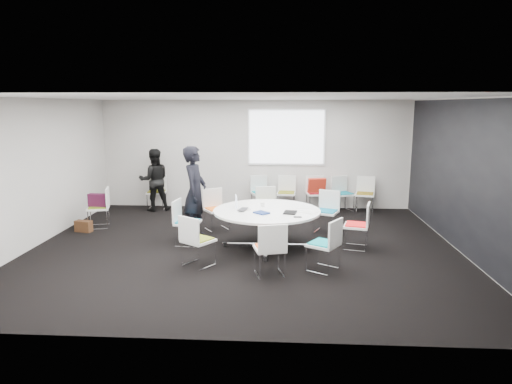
# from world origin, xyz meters

# --- Properties ---
(room_shell) EXTENTS (8.08, 7.08, 2.88)m
(room_shell) POSITION_xyz_m (0.09, 0.00, 1.40)
(room_shell) COLOR black
(room_shell) RESTS_ON ground
(conference_table) EXTENTS (2.01, 2.01, 0.73)m
(conference_table) POSITION_xyz_m (0.43, 0.03, 0.51)
(conference_table) COLOR silver
(conference_table) RESTS_ON ground
(projection_screen) EXTENTS (1.90, 0.03, 1.35)m
(projection_screen) POSITION_xyz_m (0.80, 3.46, 1.85)
(projection_screen) COLOR white
(projection_screen) RESTS_ON room_shell
(chair_ring_a) EXTENTS (0.55, 0.56, 0.88)m
(chair_ring_a) POSITION_xyz_m (2.12, 0.05, 0.28)
(chair_ring_a) COLOR silver
(chair_ring_a) RESTS_ON ground
(chair_ring_b) EXTENTS (0.60, 0.59, 0.88)m
(chair_ring_b) POSITION_xyz_m (1.65, 1.15, 0.28)
(chair_ring_b) COLOR silver
(chair_ring_b) RESTS_ON ground
(chair_ring_c) EXTENTS (0.57, 0.56, 0.88)m
(chair_ring_c) POSITION_xyz_m (0.40, 1.49, 0.28)
(chair_ring_c) COLOR silver
(chair_ring_c) RESTS_ON ground
(chair_ring_d) EXTENTS (0.63, 0.63, 0.88)m
(chair_ring_d) POSITION_xyz_m (-0.71, 1.22, 0.28)
(chair_ring_d) COLOR silver
(chair_ring_d) RESTS_ON ground
(chair_ring_e) EXTENTS (0.50, 0.51, 0.88)m
(chair_ring_e) POSITION_xyz_m (-1.12, 0.10, 0.28)
(chair_ring_e) COLOR silver
(chair_ring_e) RESTS_ON ground
(chair_ring_f) EXTENTS (0.63, 0.63, 0.88)m
(chair_ring_f) POSITION_xyz_m (-0.69, -1.06, 0.28)
(chair_ring_f) COLOR silver
(chair_ring_f) RESTS_ON ground
(chair_ring_g) EXTENTS (0.56, 0.55, 0.88)m
(chair_ring_g) POSITION_xyz_m (0.53, -1.43, 0.28)
(chair_ring_g) COLOR silver
(chair_ring_g) RESTS_ON ground
(chair_ring_h) EXTENTS (0.62, 0.63, 0.88)m
(chair_ring_h) POSITION_xyz_m (1.40, -1.16, 0.28)
(chair_ring_h) COLOR silver
(chair_ring_h) RESTS_ON ground
(chair_back_a) EXTENTS (0.60, 0.59, 0.88)m
(chair_back_a) POSITION_xyz_m (0.17, 3.14, 0.28)
(chair_back_a) COLOR silver
(chair_back_a) RESTS_ON ground
(chair_back_b) EXTENTS (0.49, 0.48, 0.88)m
(chair_back_b) POSITION_xyz_m (0.81, 3.17, 0.28)
(chair_back_b) COLOR silver
(chair_back_b) RESTS_ON ground
(chair_back_c) EXTENTS (0.52, 0.51, 0.88)m
(chair_back_c) POSITION_xyz_m (1.57, 3.17, 0.28)
(chair_back_c) COLOR silver
(chair_back_c) RESTS_ON ground
(chair_back_d) EXTENTS (0.60, 0.60, 0.88)m
(chair_back_d) POSITION_xyz_m (2.24, 3.15, 0.28)
(chair_back_d) COLOR silver
(chair_back_d) RESTS_ON ground
(chair_back_e) EXTENTS (0.55, 0.54, 0.88)m
(chair_back_e) POSITION_xyz_m (2.80, 3.14, 0.28)
(chair_back_e) COLOR silver
(chair_back_e) RESTS_ON ground
(chair_spare_left) EXTENTS (0.55, 0.56, 0.88)m
(chair_spare_left) POSITION_xyz_m (-3.31, 1.23, 0.28)
(chair_spare_left) COLOR silver
(chair_spare_left) RESTS_ON ground
(chair_person_back) EXTENTS (0.48, 0.46, 0.88)m
(chair_person_back) POSITION_xyz_m (-2.55, 3.12, 0.28)
(chair_person_back) COLOR silver
(chair_person_back) RESTS_ON ground
(person_main) EXTENTS (0.51, 0.72, 1.87)m
(person_main) POSITION_xyz_m (-1.05, 0.65, 0.93)
(person_main) COLOR black
(person_main) RESTS_ON ground
(person_back) EXTENTS (0.93, 0.83, 1.58)m
(person_back) POSITION_xyz_m (-2.55, 2.96, 0.79)
(person_back) COLOR black
(person_back) RESTS_ON ground
(laptop) EXTENTS (0.28, 0.37, 0.03)m
(laptop) POSITION_xyz_m (0.02, -0.03, 0.74)
(laptop) COLOR #333338
(laptop) RESTS_ON conference_table
(laptop_lid) EXTENTS (0.06, 0.30, 0.22)m
(laptop_lid) POSITION_xyz_m (-0.17, 0.17, 0.86)
(laptop_lid) COLOR silver
(laptop_lid) RESTS_ON conference_table
(notebook_black) EXTENTS (0.26, 0.33, 0.02)m
(notebook_black) POSITION_xyz_m (0.86, -0.19, 0.74)
(notebook_black) COLOR black
(notebook_black) RESTS_ON conference_table
(tablet_folio) EXTENTS (0.33, 0.32, 0.03)m
(tablet_folio) POSITION_xyz_m (0.34, -0.25, 0.74)
(tablet_folio) COLOR navy
(tablet_folio) RESTS_ON conference_table
(papers_right) EXTENTS (0.33, 0.26, 0.00)m
(papers_right) POSITION_xyz_m (1.06, 0.30, 0.73)
(papers_right) COLOR silver
(papers_right) RESTS_ON conference_table
(papers_front) EXTENTS (0.36, 0.33, 0.00)m
(papers_front) POSITION_xyz_m (1.20, -0.11, 0.73)
(papers_front) COLOR silver
(papers_front) RESTS_ON conference_table
(cup) EXTENTS (0.08, 0.08, 0.09)m
(cup) POSITION_xyz_m (0.33, 0.29, 0.78)
(cup) COLOR white
(cup) RESTS_ON conference_table
(phone) EXTENTS (0.14, 0.07, 0.01)m
(phone) POSITION_xyz_m (0.99, -0.50, 0.73)
(phone) COLOR black
(phone) RESTS_ON conference_table
(maroon_bag) EXTENTS (0.41, 0.16, 0.28)m
(maroon_bag) POSITION_xyz_m (-3.33, 1.23, 0.62)
(maroon_bag) COLOR #43122C
(maroon_bag) RESTS_ON chair_spare_left
(brown_bag) EXTENTS (0.39, 0.24, 0.24)m
(brown_bag) POSITION_xyz_m (-3.53, 0.88, 0.12)
(brown_bag) COLOR #452916
(brown_bag) RESTS_ON ground
(red_jacket) EXTENTS (0.46, 0.25, 0.36)m
(red_jacket) POSITION_xyz_m (1.57, 2.94, 0.70)
(red_jacket) COLOR #AF2515
(red_jacket) RESTS_ON chair_back_c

